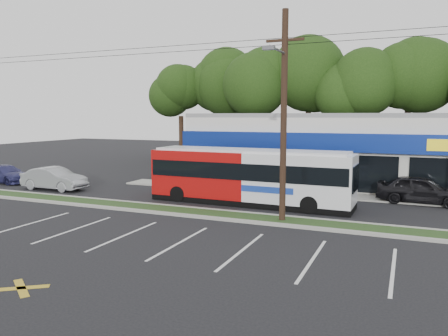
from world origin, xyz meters
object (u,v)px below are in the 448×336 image
car_blue (6,174)px  pedestrian_b (292,185)px  car_dark (421,190)px  metrobus (249,175)px  utility_pole (280,110)px  pedestrian_a (311,190)px  car_silver (54,179)px

car_blue → pedestrian_b: size_ratio=2.63×
car_dark → metrobus: bearing=119.4°
utility_pole → pedestrian_a: (0.52, 5.07, -4.60)m
utility_pole → pedestrian_b: utility_pole is taller
car_silver → car_dark: bearing=-79.2°
car_dark → pedestrian_a: size_ratio=3.00×
pedestrian_a → pedestrian_b: (-1.35, 0.87, 0.07)m
car_silver → car_blue: size_ratio=1.03×
metrobus → car_silver: bearing=-176.1°
car_blue → pedestrian_a: (23.35, 1.04, 0.14)m
car_dark → pedestrian_b: bearing=108.6°
utility_pole → pedestrian_a: size_ratio=30.80×
utility_pole → car_dark: (6.44, 7.57, -4.58)m
pedestrian_a → car_blue: bearing=-35.8°
car_dark → car_blue: 29.49m
car_silver → pedestrian_a: (17.46, 2.13, 0.03)m
car_dark → pedestrian_b: size_ratio=2.77×
car_silver → pedestrian_b: bearing=-79.9°
car_silver → car_blue: (-5.89, 1.09, -0.11)m
car_dark → pedestrian_a: 6.43m
metrobus → car_dark: size_ratio=2.46×
pedestrian_b → utility_pole: bearing=110.8°
car_dark → pedestrian_b: pedestrian_b is taller
utility_pole → metrobus: bearing=127.7°
pedestrian_a → pedestrian_b: size_ratio=0.92×
metrobus → car_silver: size_ratio=2.52×
car_dark → car_silver: bearing=107.1°
car_dark → utility_pole: bearing=145.5°
car_silver → pedestrian_b: 16.39m
car_dark → car_blue: bearing=102.8°
car_dark → car_silver: (-23.38, -4.63, -0.05)m
metrobus → utility_pole: bearing=-50.9°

